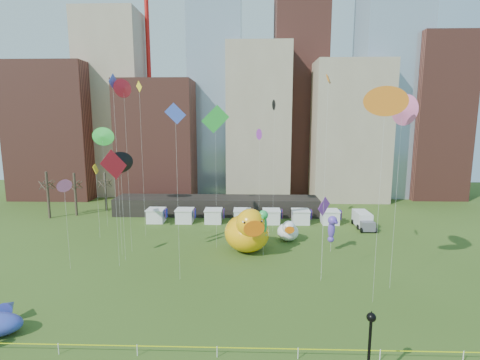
{
  "coord_description": "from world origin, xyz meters",
  "views": [
    {
      "loc": [
        2.46,
        -24.32,
        17.41
      ],
      "look_at": [
        1.44,
        8.65,
        12.0
      ],
      "focal_mm": 27.0,
      "sensor_mm": 36.0,
      "label": 1
    }
  ],
  "objects_px": {
    "lamppost": "(370,343)",
    "box_truck": "(363,220)",
    "small_duck": "(288,231)",
    "seahorse_green": "(263,222)",
    "seahorse_purple": "(332,227)",
    "big_duck": "(248,231)"
  },
  "relations": [
    {
      "from": "seahorse_purple",
      "to": "seahorse_green",
      "type": "bearing_deg",
      "value": 167.88
    },
    {
      "from": "seahorse_green",
      "to": "lamppost",
      "type": "height_order",
      "value": "seahorse_green"
    },
    {
      "from": "seahorse_green",
      "to": "lamppost",
      "type": "bearing_deg",
      "value": -64.74
    },
    {
      "from": "small_duck",
      "to": "seahorse_purple",
      "type": "xyz_separation_m",
      "value": [
        5.34,
        -4.25,
        1.94
      ]
    },
    {
      "from": "small_duck",
      "to": "seahorse_green",
      "type": "bearing_deg",
      "value": -122.24
    },
    {
      "from": "seahorse_purple",
      "to": "box_truck",
      "type": "distance_m",
      "value": 13.87
    },
    {
      "from": "big_duck",
      "to": "lamppost",
      "type": "relative_size",
      "value": 1.55
    },
    {
      "from": "lamppost",
      "to": "box_truck",
      "type": "bearing_deg",
      "value": 73.56
    },
    {
      "from": "seahorse_purple",
      "to": "small_duck",
      "type": "bearing_deg",
      "value": 117.94
    },
    {
      "from": "small_duck",
      "to": "lamppost",
      "type": "bearing_deg",
      "value": -86.12
    },
    {
      "from": "seahorse_purple",
      "to": "box_truck",
      "type": "bearing_deg",
      "value": 32.22
    },
    {
      "from": "seahorse_purple",
      "to": "big_duck",
      "type": "bearing_deg",
      "value": 158.58
    },
    {
      "from": "seahorse_purple",
      "to": "lamppost",
      "type": "distance_m",
      "value": 25.91
    },
    {
      "from": "seahorse_green",
      "to": "box_truck",
      "type": "distance_m",
      "value": 21.67
    },
    {
      "from": "box_truck",
      "to": "seahorse_purple",
      "type": "bearing_deg",
      "value": -124.71
    },
    {
      "from": "big_duck",
      "to": "small_duck",
      "type": "bearing_deg",
      "value": 25.64
    },
    {
      "from": "box_truck",
      "to": "big_duck",
      "type": "bearing_deg",
      "value": -148.66
    },
    {
      "from": "seahorse_purple",
      "to": "lamppost",
      "type": "xyz_separation_m",
      "value": [
        -3.23,
        -25.71,
        0.04
      ]
    },
    {
      "from": "seahorse_green",
      "to": "big_duck",
      "type": "bearing_deg",
      "value": 156.43
    },
    {
      "from": "seahorse_purple",
      "to": "box_truck",
      "type": "xyz_separation_m",
      "value": [
        7.7,
        11.34,
        -2.14
      ]
    },
    {
      "from": "big_duck",
      "to": "box_truck",
      "type": "relative_size",
      "value": 1.48
    },
    {
      "from": "small_duck",
      "to": "box_truck",
      "type": "relative_size",
      "value": 0.71
    }
  ]
}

